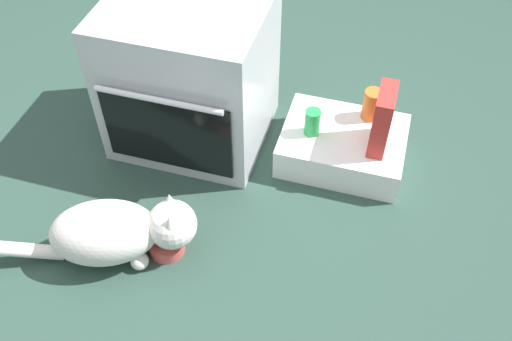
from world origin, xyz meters
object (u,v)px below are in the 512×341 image
(pantry_cabinet, at_px, (342,146))
(cat, at_px, (117,231))
(oven, at_px, (190,76))
(soda_can, at_px, (312,122))
(cereal_box, at_px, (382,120))
(food_bowl, at_px, (166,245))
(sauce_jar, at_px, (372,105))

(pantry_cabinet, height_order, cat, cat)
(oven, bearing_deg, soda_can, -1.26)
(pantry_cabinet, relative_size, cereal_box, 1.88)
(oven, xyz_separation_m, food_bowl, (0.12, -0.65, -0.30))
(pantry_cabinet, height_order, sauce_jar, sauce_jar)
(sauce_jar, distance_m, cereal_box, 0.18)
(oven, height_order, cereal_box, oven)
(pantry_cabinet, relative_size, sauce_jar, 3.75)
(food_bowl, xyz_separation_m, sauce_jar, (0.64, 0.81, 0.19))
(food_bowl, distance_m, cat, 0.20)
(oven, distance_m, cereal_box, 0.82)
(oven, distance_m, cat, 0.74)
(cereal_box, bearing_deg, pantry_cabinet, 169.14)
(pantry_cabinet, height_order, food_bowl, pantry_cabinet)
(sauce_jar, distance_m, soda_can, 0.28)
(oven, distance_m, food_bowl, 0.73)
(cat, relative_size, cereal_box, 2.88)
(cereal_box, bearing_deg, sauce_jar, 108.68)
(oven, distance_m, soda_can, 0.56)
(oven, height_order, pantry_cabinet, oven)
(cat, height_order, soda_can, soda_can)
(oven, distance_m, sauce_jar, 0.79)
(food_bowl, height_order, cereal_box, cereal_box)
(oven, bearing_deg, cereal_box, -0.34)
(oven, relative_size, food_bowl, 4.73)
(cat, bearing_deg, pantry_cabinet, 24.25)
(oven, xyz_separation_m, soda_can, (0.54, -0.01, -0.12))
(pantry_cabinet, distance_m, food_bowl, 0.88)
(pantry_cabinet, xyz_separation_m, cereal_box, (0.14, -0.03, 0.22))
(food_bowl, xyz_separation_m, cereal_box, (0.70, 0.65, 0.26))
(food_bowl, bearing_deg, soda_can, 56.76)
(oven, bearing_deg, sauce_jar, 11.56)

